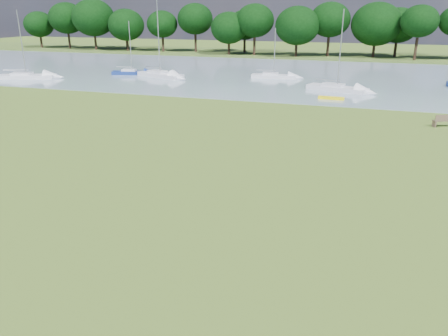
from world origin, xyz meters
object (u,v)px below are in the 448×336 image
(sailboat_4, at_px, (132,71))
(sailboat_6, at_px, (160,73))
(riverbank_bench, at_px, (444,121))
(sailboat_3, at_px, (26,75))
(sailboat_0, at_px, (336,87))
(sailboat_2, at_px, (273,75))
(kayak, at_px, (331,98))

(sailboat_4, distance_m, sailboat_6, 5.04)
(riverbank_bench, relative_size, sailboat_3, 0.20)
(sailboat_0, bearing_deg, riverbank_bench, -36.44)
(sailboat_3, distance_m, sailboat_6, 17.76)
(sailboat_2, height_order, sailboat_4, sailboat_4)
(sailboat_0, bearing_deg, sailboat_2, 160.10)
(sailboat_3, height_order, sailboat_6, sailboat_6)
(sailboat_0, height_order, sailboat_2, sailboat_0)
(riverbank_bench, distance_m, kayak, 12.75)
(sailboat_0, xyz_separation_m, sailboat_4, (-28.68, 4.74, -0.02))
(sailboat_0, relative_size, sailboat_4, 1.21)
(sailboat_0, bearing_deg, sailboat_3, -155.49)
(sailboat_2, bearing_deg, kayak, -60.33)
(sailboat_2, xyz_separation_m, sailboat_6, (-14.95, -3.76, 0.11))
(sailboat_0, xyz_separation_m, sailboat_2, (-8.81, 7.41, -0.04))
(kayak, bearing_deg, sailboat_2, 126.52)
(kayak, relative_size, sailboat_4, 0.36)
(riverbank_bench, bearing_deg, sailboat_6, 129.58)
(sailboat_0, xyz_separation_m, sailboat_6, (-23.76, 3.65, 0.07))
(kayak, height_order, sailboat_4, sailboat_4)
(sailboat_6, bearing_deg, sailboat_4, -170.46)
(sailboat_0, bearing_deg, sailboat_6, -168.57)
(kayak, bearing_deg, sailboat_0, 90.87)
(riverbank_bench, xyz_separation_m, sailboat_6, (-32.98, 17.64, 0.07))
(kayak, bearing_deg, sailboat_6, 161.43)
(sailboat_0, distance_m, sailboat_4, 29.07)
(kayak, height_order, sailboat_0, sailboat_0)
(kayak, relative_size, sailboat_3, 0.30)
(sailboat_3, height_order, sailboat_4, sailboat_3)
(kayak, relative_size, sailboat_0, 0.30)
(sailboat_0, bearing_deg, sailboat_4, -169.23)
(riverbank_bench, distance_m, sailboat_6, 37.40)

